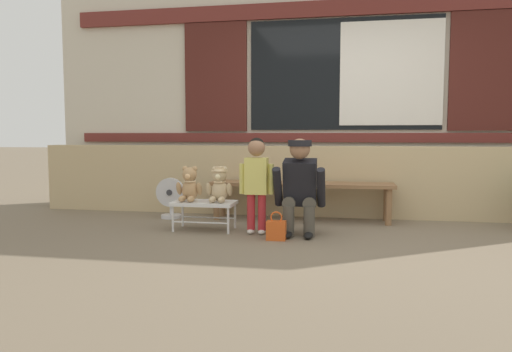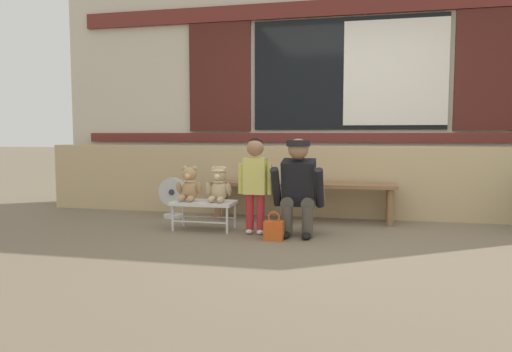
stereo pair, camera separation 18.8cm
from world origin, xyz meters
The scene contains 11 objects.
ground_plane centered at (0.00, 0.00, 0.00)m, with size 60.00×60.00×0.00m, color #756651.
brick_low_wall centered at (0.00, 1.43, 0.42)m, with size 7.69×0.25×0.85m, color tan.
shop_facade centered at (0.00, 1.94, 1.63)m, with size 7.85×0.26×3.22m.
wooden_bench_long centered at (-0.46, 1.06, 0.37)m, with size 2.10×0.40×0.44m.
small_display_bench centered at (-1.39, 0.30, 0.27)m, with size 0.64×0.36×0.30m.
teddy_bear_plain centered at (-1.55, 0.30, 0.46)m, with size 0.28×0.26×0.36m.
teddy_bear_with_hat centered at (-1.23, 0.30, 0.47)m, with size 0.28×0.27×0.36m.
child_standing centered at (-0.83, 0.21, 0.59)m, with size 0.35×0.18×0.96m.
adult_crouching centered at (-0.39, 0.24, 0.48)m, with size 0.50×0.49×0.95m.
handbag_on_ground centered at (-0.59, -0.03, 0.10)m, with size 0.18×0.11×0.27m.
floor_fan centered at (-1.99, 0.91, 0.24)m, with size 0.34×0.24×0.48m.
Camera 1 is at (0.04, -4.44, 0.98)m, focal length 33.72 mm.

